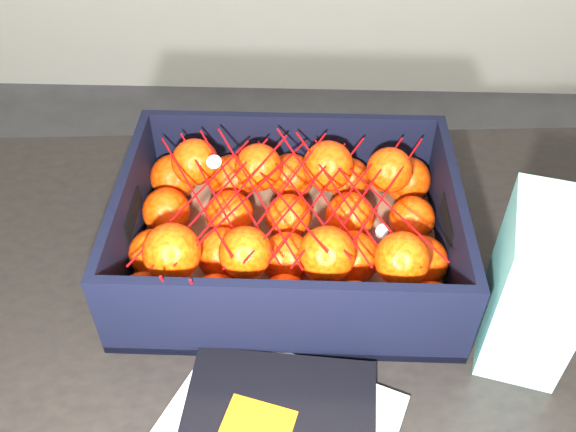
{
  "coord_description": "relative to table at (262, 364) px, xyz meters",
  "views": [
    {
      "loc": [
        0.28,
        -0.46,
        1.4
      ],
      "look_at": [
        0.26,
        0.1,
        0.86
      ],
      "focal_mm": 39.17,
      "sensor_mm": 36.0,
      "label": 1
    }
  ],
  "objects": [
    {
      "name": "produce_crate",
      "position": [
        0.03,
        0.11,
        0.14
      ],
      "size": [
        0.44,
        0.33,
        0.13
      ],
      "color": "#8F6442",
      "rests_on": "table"
    },
    {
      "name": "clementine_heap",
      "position": [
        0.03,
        0.11,
        0.16
      ],
      "size": [
        0.42,
        0.31,
        0.12
      ],
      "color": "#FF3405",
      "rests_on": "produce_crate"
    },
    {
      "name": "retail_carton",
      "position": [
        0.32,
        -0.02,
        0.2
      ],
      "size": [
        0.12,
        0.15,
        0.2
      ],
      "primitive_type": "cube",
      "rotation": [
        0.0,
        0.0,
        -0.25
      ],
      "color": "silver",
      "rests_on": "table"
    },
    {
      "name": "table",
      "position": [
        0.0,
        0.0,
        0.0
      ],
      "size": [
        1.25,
        0.88,
        0.75
      ],
      "color": "black",
      "rests_on": "ground"
    },
    {
      "name": "mesh_net",
      "position": [
        0.03,
        0.1,
        0.21
      ],
      "size": [
        0.36,
        0.29,
        0.09
      ],
      "color": "#C10709",
      "rests_on": "clementine_heap"
    }
  ]
}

